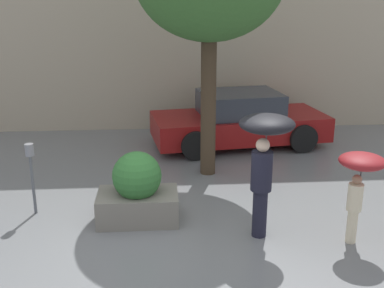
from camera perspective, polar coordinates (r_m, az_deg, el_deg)
name	(u,v)px	position (r m, az deg, el deg)	size (l,w,h in m)	color
ground_plane	(162,247)	(7.13, -3.61, -12.08)	(40.00, 40.00, 0.00)	slate
building_facade	(157,14)	(12.72, -4.20, 15.13)	(18.00, 0.30, 6.00)	#B7A88E
planter_box	(137,191)	(7.73, -6.48, -5.60)	(1.28, 0.78, 1.15)	gray
person_adult	(265,146)	(7.03, 8.62, -0.27)	(0.81, 0.81, 1.85)	#1E1E2D
person_child	(360,173)	(7.25, 19.30, -3.30)	(0.66, 0.66, 1.35)	beige
parked_car_near	(239,121)	(11.56, 5.61, 2.76)	(4.28, 2.37, 1.29)	maroon
parking_meter	(31,164)	(8.21, -18.56, -2.24)	(0.14, 0.14, 1.21)	#595B60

